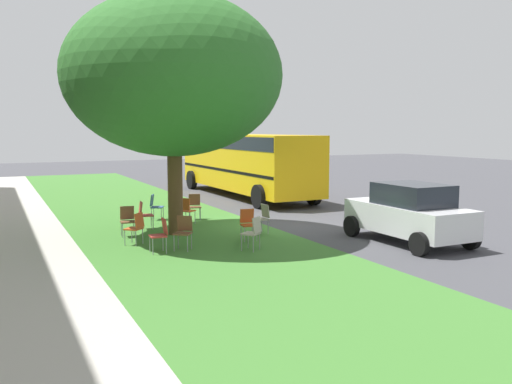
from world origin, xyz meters
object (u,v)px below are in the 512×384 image
at_px(chair_6, 248,222).
at_px(chair_0, 144,213).
at_px(chair_4, 253,231).
at_px(chair_2, 161,233).
at_px(chair_10, 128,219).
at_px(school_bus, 245,159).
at_px(chair_7, 195,205).
at_px(chair_5, 186,209).
at_px(street_tree, 173,76).
at_px(chair_1, 155,205).
at_px(chair_8, 262,217).
at_px(parked_car, 409,213).
at_px(chair_3, 184,230).
at_px(chair_9, 136,226).

bearing_deg(chair_6, chair_0, 37.02).
bearing_deg(chair_4, chair_2, 69.90).
height_order(chair_10, school_bus, school_bus).
relative_size(chair_4, school_bus, 0.08).
bearing_deg(chair_6, chair_7, 2.05).
xyz_separation_m(chair_5, chair_7, (0.84, -0.59, 0.00)).
bearing_deg(chair_5, street_tree, 150.54).
relative_size(chair_1, chair_10, 1.00).
xyz_separation_m(chair_4, chair_8, (1.96, -1.25, 0.00)).
relative_size(chair_7, parked_car, 0.24).
xyz_separation_m(street_tree, school_bus, (7.61, -5.83, -2.90)).
bearing_deg(chair_5, chair_3, 160.20).
distance_m(chair_5, school_bus, 8.02).
bearing_deg(school_bus, chair_2, 144.82).
xyz_separation_m(chair_1, chair_6, (-4.57, -1.41, 0.00)).
bearing_deg(chair_10, chair_5, -61.83).
height_order(chair_0, chair_1, same).
bearing_deg(chair_0, chair_7, -61.51).
height_order(chair_0, chair_9, same).
xyz_separation_m(chair_0, chair_2, (-3.40, 0.45, 0.00)).
bearing_deg(chair_10, chair_8, -110.05).
distance_m(chair_5, chair_8, 2.96).
height_order(street_tree, chair_8, street_tree).
bearing_deg(parked_car, street_tree, 53.34).
bearing_deg(chair_6, chair_5, 12.85).
xyz_separation_m(chair_4, parked_car, (-0.99, -4.29, 0.32)).
bearing_deg(street_tree, school_bus, -37.45).
distance_m(chair_8, chair_9, 3.79).
distance_m(chair_3, chair_7, 4.82).
bearing_deg(school_bus, street_tree, 142.55).
relative_size(chair_0, chair_3, 1.00).
bearing_deg(street_tree, chair_3, 167.64).
distance_m(chair_7, chair_9, 4.37).
xyz_separation_m(street_tree, chair_0, (1.18, 0.65, -4.14)).
bearing_deg(school_bus, chair_4, 156.07).
distance_m(chair_4, chair_10, 4.14).
relative_size(chair_8, school_bus, 0.08).
distance_m(chair_7, school_bus, 7.01).
bearing_deg(chair_9, chair_6, -104.01).
bearing_deg(school_bus, chair_3, 147.13).
distance_m(chair_4, chair_5, 4.51).
xyz_separation_m(street_tree, chair_9, (-1.00, 1.44, -4.14)).
bearing_deg(chair_8, chair_0, 53.21).
distance_m(street_tree, parked_car, 7.74).
distance_m(chair_4, chair_8, 2.33).
distance_m(chair_7, chair_8, 3.50).
bearing_deg(chair_2, chair_10, 5.95).
bearing_deg(chair_9, chair_1, -22.63).
distance_m(chair_2, parked_car, 6.75).
height_order(chair_0, chair_2, same).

